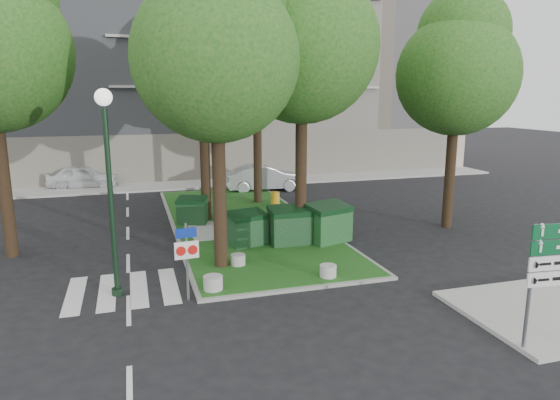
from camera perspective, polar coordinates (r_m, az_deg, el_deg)
name	(u,v)px	position (r m, az deg, el deg)	size (l,w,h in m)	color
ground	(286,291)	(15.07, 0.72, -10.40)	(120.00, 120.00, 0.00)	black
median_island	(243,223)	(22.53, -4.20, -2.64)	(6.00, 16.00, 0.12)	#184915
median_kerb	(243,223)	(22.53, -4.20, -2.66)	(6.30, 16.30, 0.10)	gray
sidewalk_corner	(556,311)	(15.58, 29.03, -10.99)	(5.00, 4.00, 0.12)	#999993
building_sidewalk	(200,184)	(32.56, -9.13, 1.81)	(42.00, 3.00, 0.12)	#999993
zebra_crossing	(154,287)	(15.87, -14.19, -9.59)	(5.00, 3.00, 0.01)	silver
apartment_building	(183,63)	(39.57, -11.06, 15.07)	(41.00, 12.00, 16.00)	tan
tree_median_near_left	(218,42)	(16.16, -7.10, 17.50)	(5.20, 5.20, 10.53)	black
tree_median_near_right	(304,31)	(19.05, 2.76, 18.75)	(5.60, 5.60, 11.46)	black
tree_median_mid	(204,65)	(22.62, -8.70, 15.01)	(4.80, 4.80, 9.99)	black
tree_median_far	(258,42)	(26.29, -2.54, 17.63)	(5.80, 5.80, 11.93)	black
tree_street_right	(459,64)	(22.69, 19.75, 14.46)	(5.00, 5.00, 10.06)	black
dumpster_a	(192,211)	(22.39, -9.99, -1.20)	(1.52, 1.28, 1.20)	black
dumpster_b	(247,228)	(19.01, -3.79, -3.26)	(1.60, 1.29, 1.31)	#103718
dumpster_c	(290,226)	(19.11, 1.11, -2.94)	(1.57, 1.11, 1.45)	black
dumpster_d	(328,223)	(19.45, 5.53, -2.61)	(1.91, 1.59, 1.53)	#15451A
bollard_left	(213,283)	(14.96, -7.66, -9.35)	(0.57, 0.57, 0.41)	#A9A8A4
bollard_right	(328,271)	(15.89, 5.52, -8.06)	(0.52, 0.52, 0.37)	#AEAEA9
bollard_mid	(238,260)	(16.93, -4.83, -6.80)	(0.50, 0.50, 0.36)	#9F9F9A
litter_bin	(275,200)	(25.19, -0.55, 0.03)	(0.45, 0.45, 0.79)	orange
street_lamp	(109,169)	(14.60, -19.00, 3.34)	(0.47, 0.47, 5.90)	black
traffic_sign_pole	(187,251)	(14.21, -10.63, -5.79)	(0.68, 0.09, 2.27)	slate
directional_sign	(556,265)	(12.72, 29.03, -6.52)	(1.44, 0.21, 2.88)	slate
car_white	(83,177)	(33.29, -21.57, 2.49)	(1.70, 4.23, 1.44)	silver
car_silver	(264,178)	(30.21, -1.79, 2.57)	(1.67, 4.78, 1.58)	#A7ABAF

